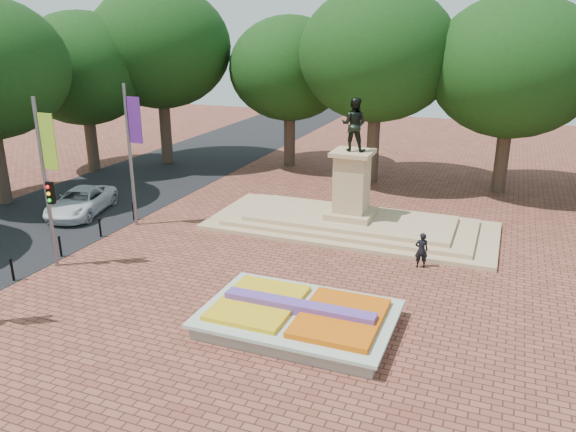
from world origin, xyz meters
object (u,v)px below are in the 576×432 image
object	(u,v)px
flower_bed	(299,317)
pedestrian	(421,250)
van	(81,202)
monument	(351,211)

from	to	relation	value
flower_bed	pedestrian	size ratio (longest dim) A/B	4.14
van	pedestrian	world-z (taller)	pedestrian
flower_bed	monument	xyz separation A→B (m)	(-1.03, 10.00, 0.50)
flower_bed	van	size ratio (longest dim) A/B	1.28
monument	pedestrian	world-z (taller)	monument
monument	van	distance (m)	14.26
monument	pedestrian	distance (m)	5.35
van	pedestrian	xyz separation A→B (m)	(17.91, -0.36, 0.08)
monument	pedestrian	size ratio (longest dim) A/B	9.21
flower_bed	van	world-z (taller)	van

